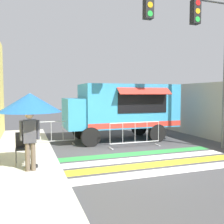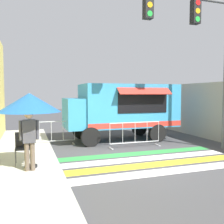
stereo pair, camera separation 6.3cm
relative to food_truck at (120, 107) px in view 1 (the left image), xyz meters
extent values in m
plane|color=#424244|center=(-0.44, -3.81, -1.62)|extent=(60.00, 60.00, 0.00)
cube|color=#A39E93|center=(4.36, -0.81, -0.20)|extent=(0.20, 16.00, 2.84)
cube|color=white|center=(-0.44, -5.09, -1.62)|extent=(6.40, 0.56, 0.01)
cube|color=yellow|center=(-0.44, -4.33, -1.62)|extent=(6.40, 0.56, 0.01)
cube|color=white|center=(-0.44, -3.57, -1.62)|extent=(6.40, 0.56, 0.01)
cube|color=green|center=(-0.44, -2.81, -1.62)|extent=(6.40, 0.56, 0.01)
cube|color=#338CBF|center=(0.42, 0.01, 0.09)|extent=(4.59, 2.16, 2.04)
cube|color=#338CBF|center=(-1.88, 0.01, -0.24)|extent=(1.62, 1.99, 1.37)
cube|color=#1E232D|center=(-2.64, 0.01, 0.10)|extent=(0.06, 1.73, 0.52)
cube|color=black|center=(0.69, -1.09, 0.24)|extent=(2.43, 0.03, 0.92)
cube|color=red|center=(0.69, -1.30, 0.78)|extent=(2.53, 0.43, 0.31)
cube|color=red|center=(0.42, -1.08, -0.75)|extent=(4.59, 0.01, 0.24)
cylinder|color=black|center=(-1.74, -0.99, -1.20)|extent=(0.85, 0.22, 0.85)
cylinder|color=black|center=(-1.74, 1.00, -1.20)|extent=(0.85, 0.22, 0.85)
cylinder|color=black|center=(1.50, -0.99, -1.20)|extent=(0.85, 0.22, 0.85)
cylinder|color=black|center=(1.50, 1.00, -1.20)|extent=(0.85, 0.22, 0.85)
cube|color=black|center=(1.84, -3.18, 3.76)|extent=(0.32, 0.28, 0.90)
cylinder|color=red|center=(1.84, -3.32, 4.06)|extent=(0.20, 0.02, 0.20)
cylinder|color=#F2A519|center=(1.84, -3.32, 3.76)|extent=(0.20, 0.02, 0.20)
cylinder|color=green|center=(1.84, -3.32, 3.46)|extent=(0.20, 0.02, 0.20)
cube|color=black|center=(-0.16, -3.18, 3.76)|extent=(0.32, 0.28, 0.90)
cylinder|color=#F2A519|center=(-0.16, -3.32, 3.76)|extent=(0.20, 0.02, 0.20)
cylinder|color=green|center=(-0.16, -3.32, 3.46)|extent=(0.20, 0.02, 0.20)
cylinder|color=black|center=(-4.24, -3.85, -1.45)|extent=(0.36, 0.36, 0.06)
cylinder|color=#B2B2B7|center=(-4.24, -3.85, -0.40)|extent=(0.04, 0.04, 2.16)
cone|color=#1E59A5|center=(-4.24, -3.85, 0.41)|extent=(1.77, 1.77, 0.55)
cylinder|color=#4C4C51|center=(-4.67, -3.69, -1.24)|extent=(0.02, 0.02, 0.48)
cylinder|color=#4C4C51|center=(-4.21, -3.69, -1.24)|extent=(0.02, 0.02, 0.48)
cylinder|color=#4C4C51|center=(-4.67, -3.24, -1.24)|extent=(0.02, 0.02, 0.48)
cylinder|color=#4C4C51|center=(-4.21, -3.24, -1.24)|extent=(0.02, 0.02, 0.48)
cube|color=black|center=(-4.44, -3.46, -0.99)|extent=(0.48, 0.48, 0.03)
cube|color=black|center=(-4.44, -3.24, -0.75)|extent=(0.48, 0.03, 0.45)
cylinder|color=brown|center=(-4.34, -4.17, -1.08)|extent=(0.13, 0.13, 0.79)
cylinder|color=brown|center=(-4.19, -4.17, -1.08)|extent=(0.13, 0.13, 0.79)
cube|color=#3F3F47|center=(-4.27, -4.17, -0.37)|extent=(0.34, 0.20, 0.64)
cylinder|color=#3F3F47|center=(-4.49, -4.17, -0.34)|extent=(0.09, 0.09, 0.54)
cylinder|color=#3F3F47|center=(-4.05, -4.17, -0.34)|extent=(0.09, 0.09, 0.54)
sphere|color=tan|center=(-4.27, -4.17, 0.09)|extent=(0.22, 0.22, 0.22)
cylinder|color=#B7BABF|center=(0.04, -1.68, -0.57)|extent=(2.27, 0.04, 0.04)
cylinder|color=#B7BABF|center=(0.04, -1.68, -1.43)|extent=(2.27, 0.04, 0.04)
cylinder|color=#B7BABF|center=(-1.09, -1.68, -1.00)|extent=(0.02, 0.02, 0.86)
cylinder|color=#B7BABF|center=(-0.53, -1.68, -1.00)|extent=(0.02, 0.02, 0.86)
cylinder|color=#B7BABF|center=(0.04, -1.68, -1.00)|extent=(0.02, 0.02, 0.86)
cylinder|color=#B7BABF|center=(0.61, -1.68, -1.00)|extent=(0.02, 0.02, 0.86)
cylinder|color=#B7BABF|center=(1.18, -1.68, -1.00)|extent=(0.02, 0.02, 0.86)
cube|color=#B7BABF|center=(-1.04, -1.68, -1.61)|extent=(0.06, 0.44, 0.03)
cube|color=#B7BABF|center=(1.13, -1.68, -1.61)|extent=(0.06, 0.44, 0.03)
cylinder|color=#B7BABF|center=(-3.32, -0.21, -0.57)|extent=(2.06, 0.04, 0.04)
cylinder|color=#B7BABF|center=(-3.32, -0.21, -1.43)|extent=(2.06, 0.04, 0.04)
cylinder|color=#B7BABF|center=(-4.35, -0.21, -1.00)|extent=(0.02, 0.02, 0.86)
cylinder|color=#B7BABF|center=(-3.84, -0.21, -1.00)|extent=(0.02, 0.02, 0.86)
cylinder|color=#B7BABF|center=(-3.32, -0.21, -1.00)|extent=(0.02, 0.02, 0.86)
cylinder|color=#B7BABF|center=(-2.81, -0.21, -1.00)|extent=(0.02, 0.02, 0.86)
cylinder|color=#B7BABF|center=(-2.29, -0.21, -1.00)|extent=(0.02, 0.02, 0.86)
cube|color=#B7BABF|center=(-4.30, -0.21, -1.61)|extent=(0.06, 0.44, 0.03)
cube|color=#B7BABF|center=(-2.34, -0.21, -1.61)|extent=(0.06, 0.44, 0.03)
camera|label=1|loc=(-4.36, -11.33, 0.66)|focal=40.00mm
camera|label=2|loc=(-4.30, -11.35, 0.66)|focal=40.00mm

